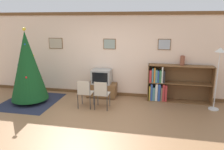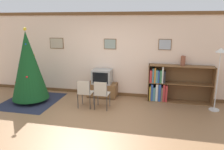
{
  "view_description": "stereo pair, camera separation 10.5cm",
  "coord_description": "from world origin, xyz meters",
  "px_view_note": "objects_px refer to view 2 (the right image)",
  "views": [
    {
      "loc": [
        1.45,
        -4.66,
        2.44
      ],
      "look_at": [
        0.26,
        1.21,
        0.94
      ],
      "focal_mm": 35.0,
      "sensor_mm": 36.0,
      "label": 1
    },
    {
      "loc": [
        1.55,
        -4.64,
        2.44
      ],
      "look_at": [
        0.26,
        1.21,
        0.94
      ],
      "focal_mm": 35.0,
      "sensor_mm": 36.0,
      "label": 2
    }
  ],
  "objects_px": {
    "folding_chair_left": "(85,92)",
    "tv_console": "(102,90)",
    "christmas_tree": "(28,66)",
    "vase": "(183,60)",
    "folding_chair_right": "(101,93)",
    "standing_lamp": "(220,63)",
    "bookshelf": "(167,85)",
    "television": "(102,76)"
  },
  "relations": [
    {
      "from": "christmas_tree",
      "to": "folding_chair_left",
      "type": "distance_m",
      "value": 1.93
    },
    {
      "from": "tv_console",
      "to": "bookshelf",
      "type": "xyz_separation_m",
      "value": [
        2.05,
        0.06,
        0.3
      ]
    },
    {
      "from": "christmas_tree",
      "to": "vase",
      "type": "xyz_separation_m",
      "value": [
        4.51,
        0.98,
        0.16
      ]
    },
    {
      "from": "standing_lamp",
      "to": "tv_console",
      "type": "bearing_deg",
      "value": 173.37
    },
    {
      "from": "tv_console",
      "to": "bookshelf",
      "type": "relative_size",
      "value": 0.5
    },
    {
      "from": "folding_chair_left",
      "to": "vase",
      "type": "distance_m",
      "value": 3.04
    },
    {
      "from": "tv_console",
      "to": "vase",
      "type": "height_order",
      "value": "vase"
    },
    {
      "from": "folding_chair_right",
      "to": "bookshelf",
      "type": "relative_size",
      "value": 0.43
    },
    {
      "from": "television",
      "to": "standing_lamp",
      "type": "height_order",
      "value": "standing_lamp"
    },
    {
      "from": "tv_console",
      "to": "folding_chair_left",
      "type": "xyz_separation_m",
      "value": [
        -0.24,
        -1.0,
        0.24
      ]
    },
    {
      "from": "christmas_tree",
      "to": "bookshelf",
      "type": "xyz_separation_m",
      "value": [
        4.1,
        0.93,
        -0.6
      ]
    },
    {
      "from": "christmas_tree",
      "to": "vase",
      "type": "distance_m",
      "value": 4.62
    },
    {
      "from": "folding_chair_right",
      "to": "vase",
      "type": "relative_size",
      "value": 2.81
    },
    {
      "from": "vase",
      "to": "tv_console",
      "type": "bearing_deg",
      "value": -177.27
    },
    {
      "from": "television",
      "to": "bookshelf",
      "type": "height_order",
      "value": "bookshelf"
    },
    {
      "from": "vase",
      "to": "standing_lamp",
      "type": "xyz_separation_m",
      "value": [
        0.88,
        -0.51,
        0.06
      ]
    },
    {
      "from": "christmas_tree",
      "to": "bookshelf",
      "type": "bearing_deg",
      "value": 12.72
    },
    {
      "from": "television",
      "to": "bookshelf",
      "type": "xyz_separation_m",
      "value": [
        2.05,
        0.07,
        -0.16
      ]
    },
    {
      "from": "bookshelf",
      "to": "vase",
      "type": "relative_size",
      "value": 6.51
    },
    {
      "from": "vase",
      "to": "standing_lamp",
      "type": "height_order",
      "value": "standing_lamp"
    },
    {
      "from": "television",
      "to": "folding_chair_left",
      "type": "distance_m",
      "value": 1.05
    },
    {
      "from": "television",
      "to": "standing_lamp",
      "type": "bearing_deg",
      "value": -6.58
    },
    {
      "from": "tv_console",
      "to": "bookshelf",
      "type": "height_order",
      "value": "bookshelf"
    },
    {
      "from": "bookshelf",
      "to": "vase",
      "type": "xyz_separation_m",
      "value": [
        0.41,
        0.05,
        0.76
      ]
    },
    {
      "from": "folding_chair_left",
      "to": "tv_console",
      "type": "bearing_deg",
      "value": 76.33
    },
    {
      "from": "christmas_tree",
      "to": "tv_console",
      "type": "relative_size",
      "value": 2.35
    },
    {
      "from": "tv_console",
      "to": "folding_chair_left",
      "type": "height_order",
      "value": "folding_chair_left"
    },
    {
      "from": "television",
      "to": "folding_chair_left",
      "type": "bearing_deg",
      "value": -103.7
    },
    {
      "from": "vase",
      "to": "folding_chair_right",
      "type": "bearing_deg",
      "value": -153.23
    },
    {
      "from": "bookshelf",
      "to": "vase",
      "type": "bearing_deg",
      "value": 7.39
    },
    {
      "from": "bookshelf",
      "to": "vase",
      "type": "height_order",
      "value": "vase"
    },
    {
      "from": "folding_chair_right",
      "to": "standing_lamp",
      "type": "distance_m",
      "value": 3.27
    },
    {
      "from": "tv_console",
      "to": "bookshelf",
      "type": "distance_m",
      "value": 2.07
    },
    {
      "from": "folding_chair_left",
      "to": "folding_chair_right",
      "type": "bearing_deg",
      "value": 0.0
    },
    {
      "from": "folding_chair_left",
      "to": "bookshelf",
      "type": "xyz_separation_m",
      "value": [
        2.29,
        1.07,
        0.05
      ]
    },
    {
      "from": "television",
      "to": "tv_console",
      "type": "bearing_deg",
      "value": 90.0
    },
    {
      "from": "christmas_tree",
      "to": "television",
      "type": "distance_m",
      "value": 2.27
    },
    {
      "from": "folding_chair_left",
      "to": "vase",
      "type": "xyz_separation_m",
      "value": [
        2.7,
        1.12,
        0.81
      ]
    },
    {
      "from": "folding_chair_left",
      "to": "folding_chair_right",
      "type": "height_order",
      "value": "same"
    },
    {
      "from": "standing_lamp",
      "to": "folding_chair_right",
      "type": "bearing_deg",
      "value": -168.81
    },
    {
      "from": "standing_lamp",
      "to": "vase",
      "type": "bearing_deg",
      "value": 150.16
    },
    {
      "from": "christmas_tree",
      "to": "standing_lamp",
      "type": "distance_m",
      "value": 5.42
    }
  ]
}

